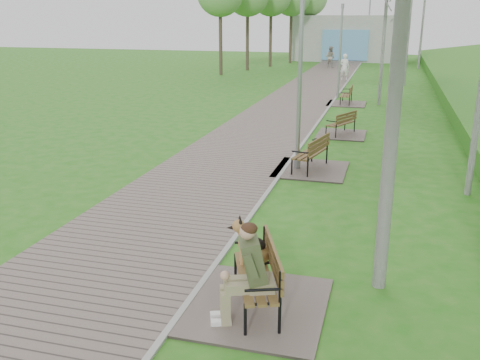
# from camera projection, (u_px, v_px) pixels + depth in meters

# --- Properties ---
(walkway) EXTENTS (3.50, 67.00, 0.04)m
(walkway) POSITION_uv_depth(u_px,v_px,m) (281.00, 115.00, 22.64)
(walkway) COLOR #71635C
(walkway) RESTS_ON ground
(kerb) EXTENTS (0.10, 67.00, 0.05)m
(kerb) POSITION_uv_depth(u_px,v_px,m) (322.00, 117.00, 22.18)
(kerb) COLOR #999993
(kerb) RESTS_ON ground
(building_north) EXTENTS (10.00, 5.20, 4.00)m
(building_north) POSITION_uv_depth(u_px,v_px,m) (348.00, 38.00, 49.08)
(building_north) COLOR #9E9E99
(building_north) RESTS_ON ground
(bench_main) EXTENTS (1.96, 2.18, 1.71)m
(bench_main) POSITION_uv_depth(u_px,v_px,m) (251.00, 278.00, 7.69)
(bench_main) COLOR #71635C
(bench_main) RESTS_ON ground
(bench_second) EXTENTS (1.91, 2.13, 1.17)m
(bench_second) POSITION_uv_depth(u_px,v_px,m) (310.00, 163.00, 14.68)
(bench_second) COLOR #71635C
(bench_second) RESTS_ON ground
(bench_third) EXTENTS (1.68, 1.86, 1.03)m
(bench_third) POSITION_uv_depth(u_px,v_px,m) (341.00, 130.00, 18.96)
(bench_third) COLOR #71635C
(bench_third) RESTS_ON ground
(bench_far) EXTENTS (1.77, 1.97, 1.09)m
(bench_far) POSITION_uv_depth(u_px,v_px,m) (346.00, 100.00, 25.43)
(bench_far) COLOR #71635C
(bench_far) RESTS_ON ground
(lamp_post_second) EXTENTS (0.19, 0.19, 4.95)m
(lamp_post_second) POSITION_uv_depth(u_px,v_px,m) (300.00, 85.00, 14.16)
(lamp_post_second) COLOR gray
(lamp_post_second) RESTS_ON ground
(lamp_post_third) EXTENTS (0.18, 0.18, 4.61)m
(lamp_post_third) POSITION_uv_depth(u_px,v_px,m) (340.00, 55.00, 26.84)
(lamp_post_third) COLOR gray
(lamp_post_third) RESTS_ON ground
(lamp_post_far) EXTENTS (0.22, 0.22, 5.62)m
(lamp_post_far) POSITION_uv_depth(u_px,v_px,m) (368.00, 31.00, 48.20)
(lamp_post_far) COLOR gray
(lamp_post_far) RESTS_ON ground
(pedestrian_near) EXTENTS (0.66, 0.47, 1.70)m
(pedestrian_near) POSITION_uv_depth(u_px,v_px,m) (345.00, 67.00, 34.29)
(pedestrian_near) COLOR white
(pedestrian_near) RESTS_ON ground
(pedestrian_far) EXTENTS (1.01, 0.91, 1.69)m
(pedestrian_far) POSITION_uv_depth(u_px,v_px,m) (330.00, 57.00, 42.25)
(pedestrian_far) COLOR #9E978A
(pedestrian_far) RESTS_ON ground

